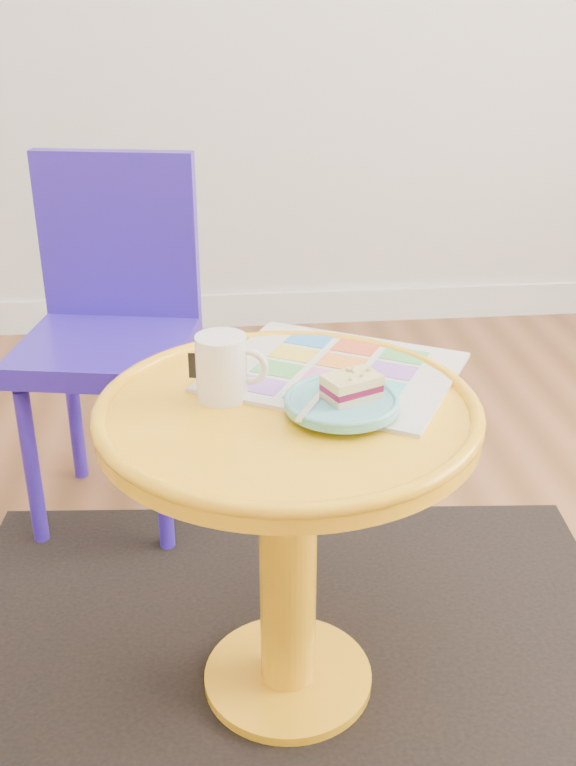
{
  "coord_description": "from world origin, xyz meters",
  "views": [
    {
      "loc": [
        -0.07,
        -0.93,
        1.13
      ],
      "look_at": [
        0.05,
        0.22,
        0.59
      ],
      "focal_mm": 40.0,
      "sensor_mm": 36.0,
      "label": 1
    }
  ],
  "objects": [
    {
      "name": "chair",
      "position": [
        -0.27,
        0.87,
        0.47
      ],
      "size": [
        0.42,
        0.42,
        0.81
      ],
      "rotation": [
        0.0,
        0.0,
        -0.2
      ],
      "color": "#301BB0",
      "rests_on": "ground"
    },
    {
      "name": "cake_slice",
      "position": [
        0.15,
        0.19,
        0.6
      ],
      "size": [
        0.1,
        0.08,
        0.04
      ],
      "rotation": [
        0.0,
        0.0,
        0.42
      ],
      "color": "#D3BC8C",
      "rests_on": "plate"
    },
    {
      "name": "side_table",
      "position": [
        0.05,
        0.22,
        0.4
      ],
      "size": [
        0.58,
        0.58,
        0.55
      ],
      "color": "#FFAE15",
      "rests_on": "ground"
    },
    {
      "name": "mug",
      "position": [
        -0.04,
        0.26,
        0.61
      ],
      "size": [
        0.11,
        0.08,
        0.1
      ],
      "rotation": [
        0.0,
        0.0,
        -0.27
      ],
      "color": "white",
      "rests_on": "side_table"
    },
    {
      "name": "plate",
      "position": [
        0.13,
        0.18,
        0.57
      ],
      "size": [
        0.17,
        0.17,
        0.02
      ],
      "color": "#59B5BD",
      "rests_on": "newspaper"
    },
    {
      "name": "rug",
      "position": [
        0.05,
        0.22,
        0.0
      ],
      "size": [
        1.39,
        1.21,
        0.01
      ],
      "primitive_type": "cube",
      "rotation": [
        0.0,
        0.0,
        -0.08
      ],
      "color": "black",
      "rests_on": "ground"
    },
    {
      "name": "fork",
      "position": [
        0.1,
        0.19,
        0.58
      ],
      "size": [
        0.08,
        0.13,
        0.0
      ],
      "rotation": [
        0.0,
        0.0,
        -0.49
      ],
      "color": "silver",
      "rests_on": "plate"
    },
    {
      "name": "newspaper",
      "position": [
        0.14,
        0.33,
        0.56
      ],
      "size": [
        0.48,
        0.46,
        0.01
      ],
      "primitive_type": "cube",
      "rotation": [
        0.0,
        0.0,
        -0.51
      ],
      "color": "silver",
      "rests_on": "side_table"
    }
  ]
}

